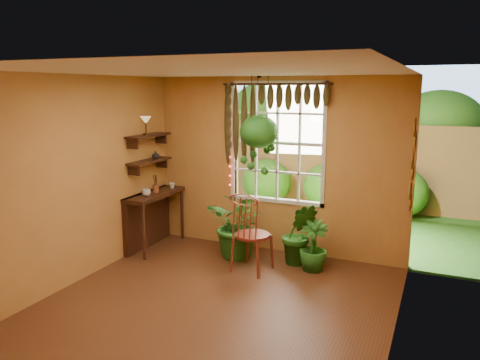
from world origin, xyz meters
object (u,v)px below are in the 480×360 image
(counter_ledge, at_px, (150,213))
(windsor_chair, at_px, (251,245))
(potted_plant_left, at_px, (240,224))
(potted_plant_mid, at_px, (299,234))
(hanging_basket, at_px, (259,135))

(counter_ledge, xyz_separation_m, windsor_chair, (1.89, -0.31, -0.17))
(potted_plant_left, distance_m, potted_plant_mid, 0.91)
(windsor_chair, height_order, hanging_basket, hanging_basket)
(potted_plant_left, bearing_deg, hanging_basket, 41.21)
(counter_ledge, bearing_deg, windsor_chair, -9.44)
(counter_ledge, bearing_deg, potted_plant_mid, 4.92)
(counter_ledge, relative_size, hanging_basket, 0.84)
(windsor_chair, bearing_deg, potted_plant_mid, 52.02)
(potted_plant_mid, bearing_deg, counter_ledge, -175.08)
(windsor_chair, xyz_separation_m, potted_plant_left, (-0.36, 0.43, 0.14))
(potted_plant_left, height_order, potted_plant_mid, potted_plant_left)
(counter_ledge, xyz_separation_m, hanging_basket, (1.75, 0.31, 1.29))
(counter_ledge, bearing_deg, potted_plant_left, 4.43)
(windsor_chair, relative_size, hanging_basket, 0.91)
(counter_ledge, height_order, windsor_chair, windsor_chair)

